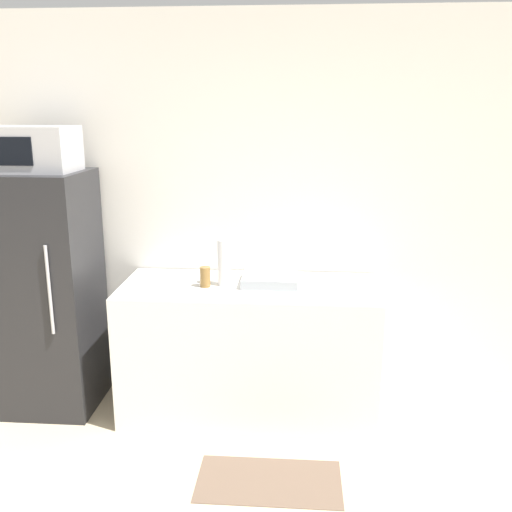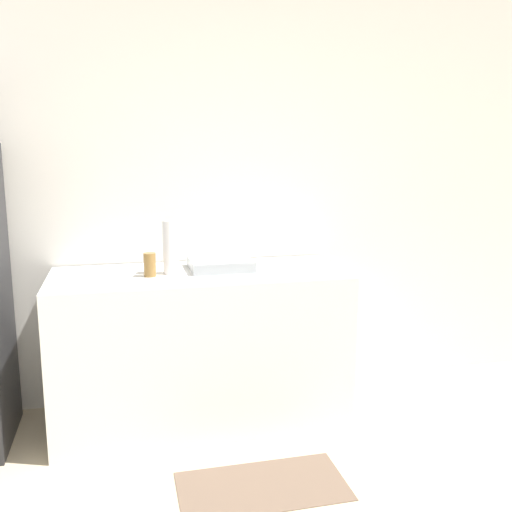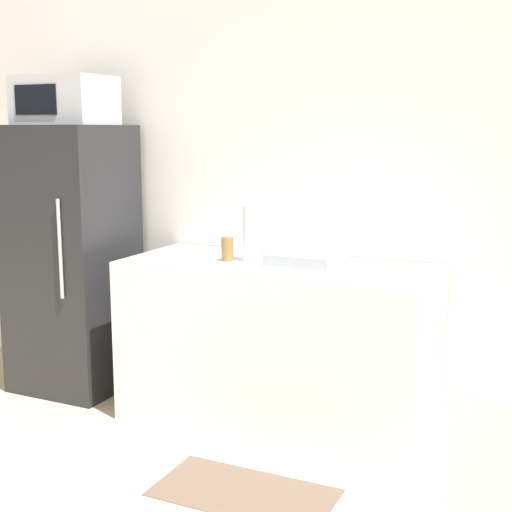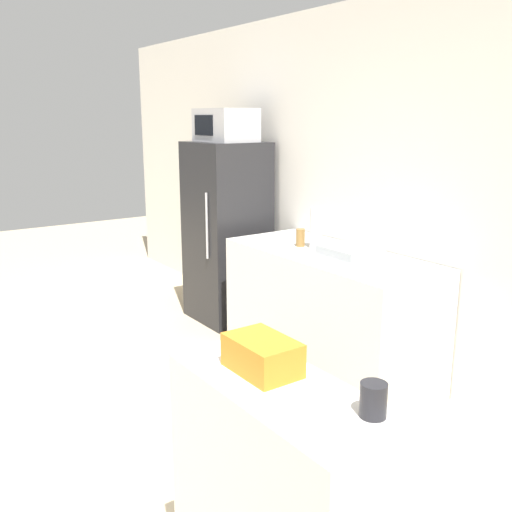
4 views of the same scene
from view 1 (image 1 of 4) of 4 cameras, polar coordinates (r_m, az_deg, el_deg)
wall_back at (r=3.91m, az=1.70°, el=4.59°), size 8.00×0.06×2.60m
refrigerator at (r=4.03m, az=-20.33°, el=-3.44°), size 0.64×0.61×1.59m
microwave at (r=3.85m, az=-21.59°, el=9.91°), size 0.53×0.37×0.28m
counter at (r=3.81m, az=-0.71°, el=-9.29°), size 1.64×0.69×0.88m
sink_basin at (r=3.69m, az=1.50°, el=-2.29°), size 0.35×0.33×0.06m
bottle_tall at (r=3.63m, az=-3.19°, el=-0.67°), size 0.08×0.08×0.30m
bottle_short at (r=3.63m, az=-5.10°, el=-2.10°), size 0.07×0.07×0.13m
kitchen_rug at (r=3.35m, az=1.31°, el=-21.56°), size 0.79×0.42×0.01m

